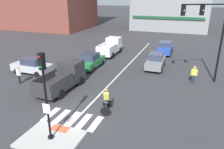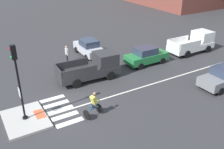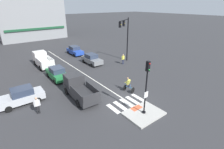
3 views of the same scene
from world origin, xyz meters
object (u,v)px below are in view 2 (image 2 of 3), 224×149
Objects in this scene: signal_pole at (18,77)px; pedestrian_at_curb_left at (67,53)px; cyclist at (93,104)px; pickup_truck_charcoal_westbound_near at (93,67)px; car_silver_cross_left at (89,47)px; pickup_truck_white_westbound_distant at (194,43)px; car_grey_eastbound_far at (224,77)px; car_green_westbound_far at (146,56)px.

signal_pole is 9.63m from pedestrian_at_curb_left.
cyclist is 9.34m from pedestrian_at_curb_left.
pickup_truck_charcoal_westbound_near is (-3.10, 6.41, -2.07)m from signal_pole.
car_silver_cross_left is 2.47× the size of pedestrian_at_curb_left.
cyclist is at bearing -70.74° from pickup_truck_white_westbound_distant.
cyclist is (1.74, 3.93, -2.18)m from signal_pole.
pickup_truck_charcoal_westbound_near is 3.08× the size of cyclist.
car_silver_cross_left is at bearing 155.47° from cyclist.
pickup_truck_charcoal_westbound_near reaches higher than cyclist.
pickup_truck_charcoal_westbound_near reaches higher than car_grey_eastbound_far.
pickup_truck_white_westbound_distant is 15.30m from cyclist.
cyclist reaches higher than pedestrian_at_curb_left.
pedestrian_at_curb_left is (0.75, -2.66, 0.17)m from car_silver_cross_left.
pickup_truck_charcoal_westbound_near is (0.22, -5.64, 0.17)m from car_green_westbound_far.
cyclist is (-1.60, -10.52, 0.06)m from car_grey_eastbound_far.
car_silver_cross_left is 12.98m from car_grey_eastbound_far.
signal_pole is at bearing -74.60° from car_green_westbound_far.
pickup_truck_white_westbound_distant reaches higher than car_grey_eastbound_far.
car_grey_eastbound_far is at bearing 81.37° from cyclist.
signal_pole is 1.17× the size of car_silver_cross_left.
signal_pole reaches higher than cyclist.
pickup_truck_white_westbound_distant is at bearing 149.48° from car_grey_eastbound_far.
pedestrian_at_curb_left is at bearing -141.13° from car_grey_eastbound_far.
signal_pole reaches higher than pedestrian_at_curb_left.
pedestrian_at_curb_left is (-9.15, 1.86, 0.11)m from cyclist.
signal_pole is at bearing -46.00° from car_silver_cross_left.
cyclist is 1.01× the size of pedestrian_at_curb_left.
car_silver_cross_left is 0.80× the size of pickup_truck_charcoal_westbound_near.
signal_pole is 7.42m from pickup_truck_charcoal_westbound_near.
cyclist is (4.84, -2.48, -0.11)m from pickup_truck_charcoal_westbound_near.
car_silver_cross_left is 5.46m from pickup_truck_charcoal_westbound_near.
signal_pole is 18.79m from pickup_truck_white_westbound_distant.
signal_pole is 0.95× the size of pickup_truck_white_westbound_distant.
pickup_truck_white_westbound_distant reaches higher than car_green_westbound_far.
cyclist is (5.06, -8.12, 0.06)m from car_green_westbound_far.
pickup_truck_charcoal_westbound_near is at bearing 115.81° from signal_pole.
car_grey_eastbound_far is at bearing 51.33° from pickup_truck_charcoal_westbound_near.
pickup_truck_white_westbound_distant is 3.04× the size of cyclist.
pickup_truck_charcoal_westbound_near is at bearing -21.96° from car_silver_cross_left.
signal_pole is 2.89× the size of pedestrian_at_curb_left.
pickup_truck_white_westbound_distant is 11.96m from pickup_truck_charcoal_westbound_near.
car_green_westbound_far is (-3.32, 12.06, -2.24)m from signal_pole.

